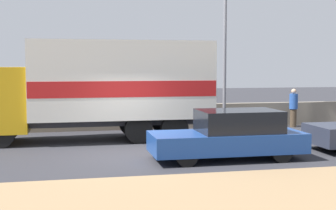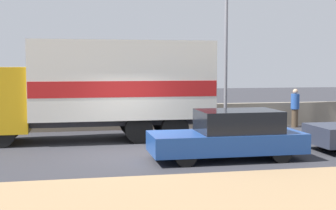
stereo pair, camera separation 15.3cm
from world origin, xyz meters
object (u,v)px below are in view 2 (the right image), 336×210
object	(u,v)px
car_hatchback	(230,135)
pedestrian	(295,107)
street_lamp	(226,21)
box_truck	(106,86)

from	to	relation	value
car_hatchback	pedestrian	xyz separation A→B (m)	(5.16, 6.28, 0.18)
pedestrian	car_hatchback	bearing A→B (deg)	-129.44
street_lamp	car_hatchback	distance (m)	7.53
box_truck	pedestrian	xyz separation A→B (m)	(8.46, 2.00, -1.12)
box_truck	car_hatchback	xyz separation A→B (m)	(3.30, -4.27, -1.29)
box_truck	pedestrian	distance (m)	8.77
car_hatchback	pedestrian	distance (m)	8.13
box_truck	car_hatchback	world-z (taller)	box_truck
car_hatchback	pedestrian	size ratio (longest dim) A/B	2.62
car_hatchback	pedestrian	world-z (taller)	pedestrian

